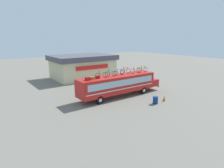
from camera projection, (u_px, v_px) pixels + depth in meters
ground_plane at (117, 96)px, 25.61m from camera, size 120.00×120.00×0.00m
bus at (119, 84)px, 25.37m from camera, size 12.71×2.51×2.87m
luggage_bag_1 at (88, 79)px, 22.10m from camera, size 0.50×0.52×0.38m
luggage_bag_2 at (92, 78)px, 22.66m from camera, size 0.57×0.54×0.32m
luggage_bag_3 at (96, 77)px, 23.27m from camera, size 0.73×0.56×0.32m
rooftop_bicycle_1 at (101, 75)px, 23.33m from camera, size 1.79×0.44×0.93m
rooftop_bicycle_2 at (111, 74)px, 24.15m from camera, size 1.75×0.44×0.92m
rooftop_bicycle_3 at (119, 73)px, 25.07m from camera, size 1.67×0.44×0.86m
rooftop_bicycle_4 at (125, 71)px, 26.03m from camera, size 1.78×0.44×0.97m
rooftop_bicycle_5 at (136, 71)px, 26.42m from camera, size 1.78×0.44×0.93m
rooftop_bicycle_6 at (143, 69)px, 27.22m from camera, size 1.82×0.44×0.96m
roadside_building at (83, 66)px, 37.21m from camera, size 11.77×8.06×4.42m
trash_bin at (155, 100)px, 22.73m from camera, size 0.61×0.61×0.89m
traffic_cone at (164, 98)px, 23.72m from camera, size 0.38×0.38×0.68m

